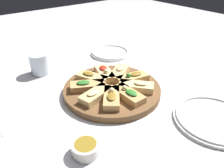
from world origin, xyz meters
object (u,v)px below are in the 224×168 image
Objects in this scene: water_glass at (40,64)px; dipping_bowl at (86,148)px; serving_board at (112,90)px; plate_right at (214,119)px; plate_left at (110,53)px; napkin_stack at (17,115)px.

water_glass is 1.22× the size of dipping_bowl.
serving_board is at bearing 128.69° from dipping_bowl.
dipping_bowl is at bearing -109.87° from plate_right.
plate_left is 0.36m from water_glass.
serving_board is 1.47× the size of plate_right.
dipping_bowl reaches higher than serving_board.
water_glass is 0.29m from napkin_stack.
water_glass reaches higher than serving_board.
water_glass reaches higher than plate_right.
water_glass is at bearing -155.15° from plate_right.
plate_right is 1.68× the size of napkin_stack.
serving_board is 2.46× the size of napkin_stack.
napkin_stack is 0.28m from dipping_bowl.
serving_board reaches higher than plate_right.
napkin_stack is at bearing -104.01° from serving_board.
dipping_bowl reaches higher than napkin_stack.
dipping_bowl is at bearing -43.26° from plate_left.
plate_right is 0.62m from napkin_stack.
napkin_stack is at bearing -130.58° from plate_right.
plate_left is at bearing 143.38° from serving_board.
napkin_stack is (-0.08, -0.32, -0.01)m from serving_board.
napkin_stack is at bearing -68.93° from plate_left.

